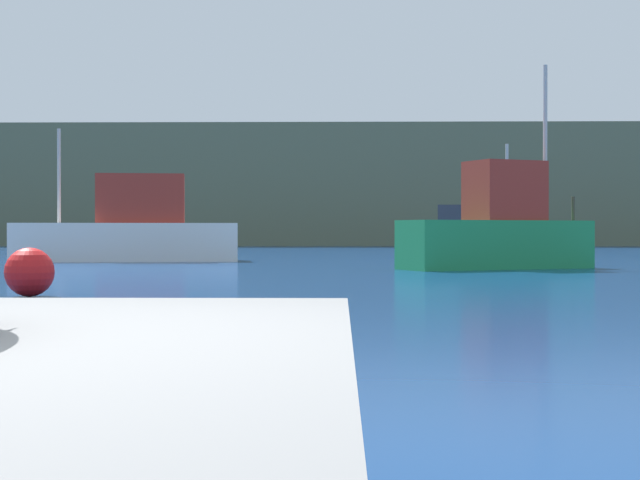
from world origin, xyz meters
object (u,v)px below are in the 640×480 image
(fishing_boat_white, at_px, (130,231))
(fishing_boat_blue, at_px, (466,240))
(fishing_boat_green, at_px, (499,230))
(mooring_buoy, at_px, (29,272))

(fishing_boat_white, relative_size, fishing_boat_blue, 1.55)
(fishing_boat_blue, xyz_separation_m, fishing_boat_green, (-0.56, -11.81, 0.41))
(fishing_boat_blue, height_order, mooring_buoy, fishing_boat_blue)
(mooring_buoy, bearing_deg, fishing_boat_blue, 67.36)
(fishing_boat_white, distance_m, fishing_boat_green, 13.55)
(fishing_boat_blue, distance_m, fishing_boat_green, 11.83)
(fishing_boat_green, bearing_deg, mooring_buoy, -153.70)
(mooring_buoy, bearing_deg, fishing_boat_white, 96.99)
(fishing_boat_white, xyz_separation_m, fishing_boat_blue, (12.28, 5.00, -0.38))
(fishing_boat_white, bearing_deg, fishing_boat_green, 141.80)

